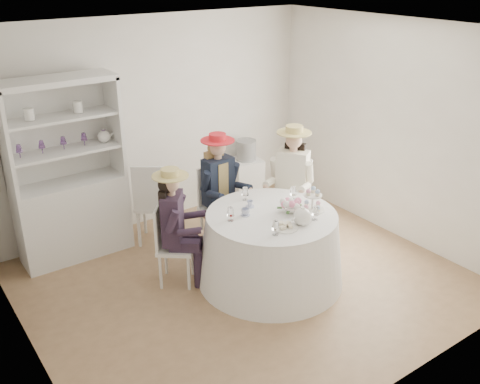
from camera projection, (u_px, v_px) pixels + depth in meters
ground at (245, 281)px, 5.96m from camera, size 4.50×4.50×0.00m
ceiling at (246, 30)px, 4.88m from camera, size 4.50×4.50×0.00m
wall_back at (155, 123)px, 6.91m from camera, size 4.50×0.00×4.50m
wall_front at (405, 248)px, 3.93m from camera, size 4.50×0.00×4.50m
wall_left at (16, 227)px, 4.23m from camera, size 0.00×4.50×4.50m
wall_right at (393, 130)px, 6.61m from camera, size 0.00×4.50×4.50m
tea_table at (271, 248)px, 5.84m from camera, size 1.61×1.61×0.81m
hutch at (70, 196)px, 6.23m from camera, size 1.32×0.60×2.14m
side_table at (246, 180)px, 7.82m from camera, size 0.48×0.48×0.65m
hatbox at (246, 150)px, 7.63m from camera, size 0.33×0.33×0.29m
guest_left at (175, 220)px, 5.66m from camera, size 0.58×0.56×1.34m
guest_mid at (219, 183)px, 6.46m from camera, size 0.52×0.54×1.43m
guest_right at (292, 177)px, 6.57m from camera, size 0.64×0.59×1.48m
spare_chair at (153, 201)px, 6.53m from camera, size 0.62×0.62×1.08m
teacup_a at (245, 212)px, 5.64m from camera, size 0.11×0.11×0.07m
teacup_b at (250, 204)px, 5.83m from camera, size 0.08×0.08×0.06m
teacup_c at (287, 203)px, 5.85m from camera, size 0.10×0.10×0.06m
flower_bowl at (292, 210)px, 5.72m from camera, size 0.25×0.25×0.05m
flower_arrangement at (291, 204)px, 5.68m from camera, size 0.20×0.20×0.08m
table_teapot at (302, 217)px, 5.44m from camera, size 0.26×0.19×0.20m
sandwich_plate at (285, 227)px, 5.38m from camera, size 0.26×0.26×0.06m
cupcake_stand at (312, 202)px, 5.74m from camera, size 0.26×0.26×0.25m
stemware_set at (272, 208)px, 5.65m from camera, size 0.95×0.92×0.15m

